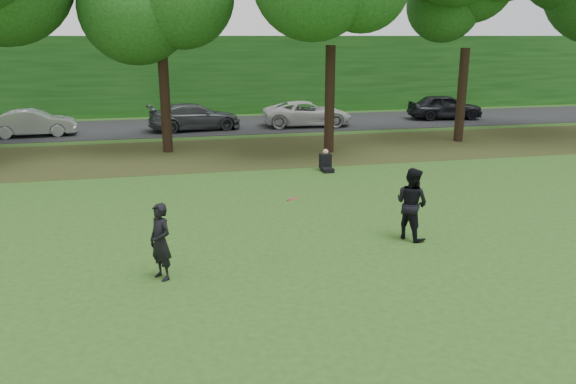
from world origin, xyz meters
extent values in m
plane|color=#304B17|center=(0.00, 0.00, 0.00)|extent=(120.00, 120.00, 0.00)
cube|color=#432F17|center=(0.00, 13.00, 0.01)|extent=(60.00, 7.00, 0.01)
cube|color=black|center=(0.00, 21.00, 0.01)|extent=(70.00, 7.00, 0.02)
cube|color=#184614|center=(0.00, 27.00, 2.50)|extent=(70.00, 3.00, 5.00)
imported|color=black|center=(-3.35, 0.07, 0.83)|extent=(0.67, 0.73, 1.66)
imported|color=black|center=(2.85, 1.22, 0.92)|extent=(1.05, 1.13, 1.85)
imported|color=#98999F|center=(-9.63, 19.46, 0.70)|extent=(4.24, 1.73, 1.37)
imported|color=#3F4247|center=(-1.44, 19.65, 0.74)|extent=(5.19, 2.68, 1.44)
imported|color=silver|center=(4.93, 19.69, 0.72)|extent=(5.20, 2.69, 1.40)
imported|color=black|center=(13.92, 20.50, 0.78)|extent=(4.63, 2.27, 1.52)
cylinder|color=#F51450|center=(-0.45, 0.31, 1.51)|extent=(0.32, 0.30, 0.18)
cube|color=black|center=(2.86, 8.67, 0.08)|extent=(0.40, 0.56, 0.16)
cube|color=black|center=(2.86, 8.95, 0.36)|extent=(0.42, 0.34, 0.56)
sphere|color=tan|center=(2.86, 8.95, 0.72)|extent=(0.22, 0.22, 0.22)
cylinder|color=black|center=(-3.00, 13.90, 2.06)|extent=(0.44, 0.44, 4.12)
cylinder|color=black|center=(4.00, 12.30, 2.31)|extent=(0.44, 0.44, 4.62)
cylinder|color=black|center=(11.00, 13.50, 2.23)|extent=(0.44, 0.44, 4.45)
camera|label=1|loc=(-3.16, -11.30, 5.01)|focal=35.00mm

